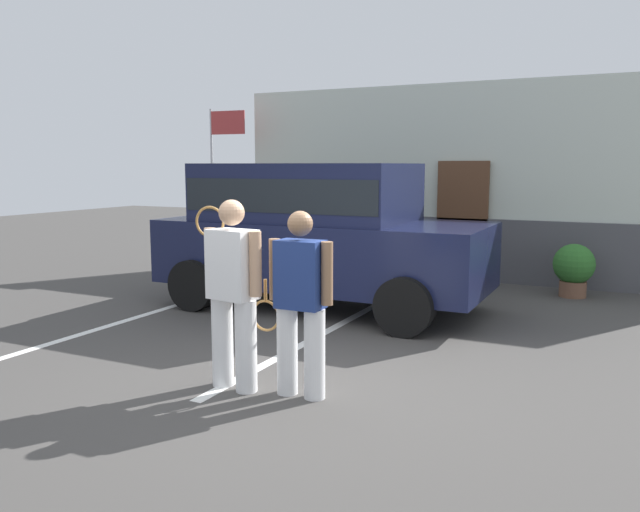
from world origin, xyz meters
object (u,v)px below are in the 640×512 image
(tennis_player_man, at_px, (233,291))
(tennis_player_woman, at_px, (300,302))
(parked_suv, at_px, (316,228))
(potted_plant_by_porch, at_px, (574,268))
(flag_pole, at_px, (219,158))

(tennis_player_man, xyz_separation_m, tennis_player_woman, (0.63, 0.09, -0.06))
(tennis_player_woman, bearing_deg, parked_suv, -66.08)
(parked_suv, height_order, potted_plant_by_porch, parked_suv)
(potted_plant_by_porch, xyz_separation_m, flag_pole, (-6.65, 0.14, 1.70))
(tennis_player_man, relative_size, tennis_player_woman, 1.05)
(tennis_player_woman, height_order, flag_pole, flag_pole)
(tennis_player_woman, xyz_separation_m, potted_plant_by_porch, (1.78, 5.68, -0.39))
(tennis_player_man, relative_size, flag_pole, 0.55)
(flag_pole, bearing_deg, parked_suv, -36.77)
(tennis_player_man, distance_m, potted_plant_by_porch, 6.28)
(tennis_player_man, bearing_deg, flag_pole, -46.05)
(parked_suv, xyz_separation_m, tennis_player_man, (0.84, -3.38, -0.24))
(parked_suv, distance_m, potted_plant_by_porch, 4.10)
(parked_suv, bearing_deg, tennis_player_man, -75.69)
(tennis_player_woman, relative_size, flag_pole, 0.53)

